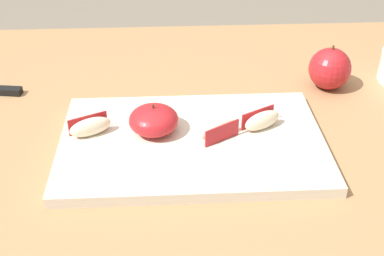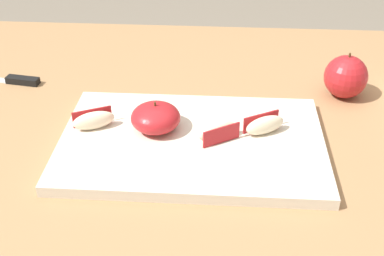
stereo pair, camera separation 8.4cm
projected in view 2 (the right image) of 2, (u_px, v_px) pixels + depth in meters
The scene contains 8 objects.
dining_table at pixel (169, 161), 1.00m from camera, with size 1.36×0.90×0.78m.
cutting_board at pixel (192, 143), 0.86m from camera, with size 0.45×0.29×0.02m.
apple_half_skin_up at pixel (156, 118), 0.86m from camera, with size 0.09×0.09×0.05m.
apple_wedge_middle at pixel (218, 131), 0.84m from camera, with size 0.07×0.06×0.03m.
apple_wedge_left at pixel (265, 125), 0.86m from camera, with size 0.07×0.06×0.03m.
apple_wedge_near_knife at pixel (94, 120), 0.87m from camera, with size 0.08×0.05×0.03m.
paring_knife at pixel (17, 80), 1.05m from camera, with size 0.16×0.04×0.01m.
whole_apple_crimson at pixel (346, 77), 0.99m from camera, with size 0.09×0.09×0.09m.
Camera 2 is at (0.10, -0.79, 1.28)m, focal length 47.16 mm.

